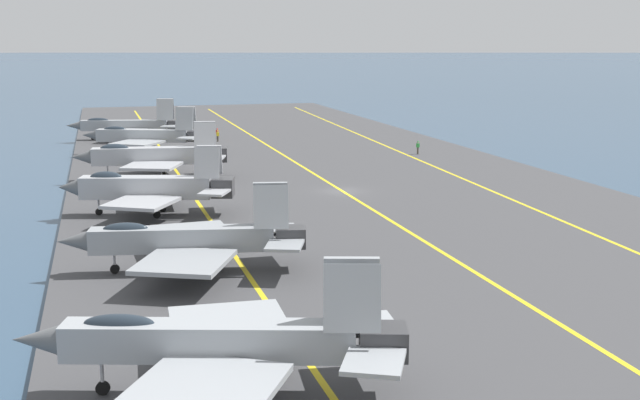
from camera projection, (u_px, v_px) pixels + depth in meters
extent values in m
plane|color=#334C66|center=(342.00, 195.00, 80.73)|extent=(2000.00, 2000.00, 0.00)
cube|color=#424244|center=(342.00, 193.00, 80.69)|extent=(225.06, 53.58, 0.40)
cube|color=yellow|center=(476.00, 184.00, 84.48)|extent=(202.35, 10.01, 0.01)
cube|color=yellow|center=(342.00, 191.00, 80.65)|extent=(202.56, 0.36, 0.01)
cube|color=yellow|center=(195.00, 199.00, 76.83)|extent=(202.55, 2.64, 0.01)
cube|color=#9EA3A8|center=(209.00, 341.00, 33.78)|extent=(4.93, 12.31, 1.54)
cone|color=#5B5E60|center=(39.00, 340.00, 33.87)|extent=(2.06, 2.66, 1.47)
cube|color=#38383A|center=(383.00, 342.00, 33.67)|extent=(2.26, 2.42, 1.31)
ellipsoid|color=#232D38|center=(119.00, 324.00, 33.68)|extent=(1.65, 3.13, 0.85)
cube|color=#9EA3A8|center=(206.00, 387.00, 30.49)|extent=(7.32, 7.32, 0.28)
cube|color=#9EA3A8|center=(229.00, 324.00, 37.25)|extent=(5.55, 5.55, 0.28)
cube|color=#9EA3A8|center=(352.00, 298.00, 32.47)|extent=(1.49, 2.49, 2.76)
cube|color=#9EA3A8|center=(351.00, 286.00, 34.06)|extent=(1.49, 2.49, 2.76)
cube|color=#9EA3A8|center=(374.00, 362.00, 31.55)|extent=(3.55, 3.34, 0.20)
cube|color=#9EA3A8|center=(369.00, 324.00, 35.81)|extent=(3.04, 2.63, 0.20)
cylinder|color=#B2B2B7|center=(102.00, 376.00, 34.16)|extent=(0.16, 0.16, 1.70)
cylinder|color=black|center=(103.00, 388.00, 34.26)|extent=(0.38, 0.64, 0.60)
cylinder|color=#B2B2B7|center=(236.00, 388.00, 33.02)|extent=(0.16, 0.16, 1.70)
cylinder|color=black|center=(236.00, 400.00, 33.12)|extent=(0.38, 0.64, 0.60)
cylinder|color=#B2B2B7|center=(242.00, 367.00, 35.14)|extent=(0.16, 0.16, 1.70)
cylinder|color=black|center=(242.00, 378.00, 35.24)|extent=(0.38, 0.64, 0.60)
cube|color=#93999E|center=(182.00, 239.00, 52.10)|extent=(3.69, 11.94, 1.57)
cone|color=#5B5E60|center=(74.00, 241.00, 51.52)|extent=(1.87, 2.48, 1.49)
cube|color=#38383A|center=(290.00, 237.00, 52.69)|extent=(2.12, 2.22, 1.33)
ellipsoid|color=#232D38|center=(125.00, 229.00, 51.65)|extent=(1.37, 2.99, 0.86)
cube|color=#93999E|center=(184.00, 262.00, 48.63)|extent=(7.41, 7.07, 0.28)
cube|color=#93999E|center=(193.00, 233.00, 55.84)|extent=(6.11, 5.48, 0.28)
cube|color=#93999E|center=(271.00, 207.00, 51.35)|extent=(1.27, 2.37, 2.80)
cube|color=#93999E|center=(270.00, 202.00, 52.96)|extent=(1.27, 2.37, 2.80)
cube|color=#93999E|center=(285.00, 245.00, 50.52)|extent=(3.41, 3.08, 0.20)
cube|color=#93999E|center=(282.00, 229.00, 54.79)|extent=(2.82, 2.27, 0.20)
cylinder|color=#B2B2B7|center=(115.00, 263.00, 52.03)|extent=(0.16, 0.16, 1.42)
cylinder|color=black|center=(115.00, 269.00, 52.11)|extent=(0.33, 0.63, 0.60)
cylinder|color=#B2B2B7|center=(201.00, 265.00, 51.42)|extent=(0.16, 0.16, 1.42)
cylinder|color=black|center=(201.00, 272.00, 51.50)|extent=(0.33, 0.63, 0.60)
cylinder|color=#B2B2B7|center=(203.00, 256.00, 53.57)|extent=(0.16, 0.16, 1.42)
cylinder|color=black|center=(203.00, 262.00, 53.65)|extent=(0.33, 0.63, 0.60)
cube|color=#A8AAAF|center=(146.00, 187.00, 69.09)|extent=(4.76, 11.29, 1.88)
cone|color=#5B5E60|center=(71.00, 187.00, 69.08)|extent=(2.28, 2.51, 1.78)
cube|color=#38383A|center=(223.00, 187.00, 69.10)|extent=(2.56, 2.32, 1.60)
ellipsoid|color=#232D38|center=(106.00, 177.00, 68.91)|extent=(1.71, 2.90, 1.03)
cube|color=#A8AAAF|center=(141.00, 203.00, 65.66)|extent=(7.05, 6.85, 0.28)
cube|color=#A8AAAF|center=(159.00, 187.00, 72.76)|extent=(5.47, 4.96, 0.28)
cube|color=#A8AAAF|center=(207.00, 163.00, 67.68)|extent=(1.37, 2.26, 2.62)
cube|color=#A8AAAF|center=(210.00, 160.00, 69.62)|extent=(1.37, 2.26, 2.62)
cube|color=#A8AAAF|center=(214.00, 192.00, 66.80)|extent=(3.44, 3.11, 0.20)
cube|color=#A8AAAF|center=(221.00, 183.00, 71.39)|extent=(2.98, 2.37, 0.20)
cylinder|color=#B2B2B7|center=(99.00, 207.00, 69.41)|extent=(0.16, 0.16, 1.51)
cylinder|color=black|center=(99.00, 212.00, 69.50)|extent=(0.37, 0.64, 0.60)
cylinder|color=#B2B2B7|center=(157.00, 210.00, 68.13)|extent=(0.16, 0.16, 1.51)
cylinder|color=black|center=(157.00, 215.00, 68.22)|extent=(0.37, 0.64, 0.60)
cylinder|color=#B2B2B7|center=(163.00, 204.00, 70.71)|extent=(0.16, 0.16, 1.51)
cylinder|color=black|center=(163.00, 209.00, 70.80)|extent=(0.37, 0.64, 0.60)
cube|color=#A8AAAF|center=(150.00, 156.00, 86.99)|extent=(3.39, 12.41, 1.83)
cone|color=#5B5E60|center=(82.00, 157.00, 86.02)|extent=(2.02, 2.53, 1.73)
cube|color=#38383A|center=(218.00, 154.00, 87.99)|extent=(2.34, 2.24, 1.55)
ellipsoid|color=#232D38|center=(114.00, 148.00, 86.31)|extent=(1.38, 3.09, 1.00)
cube|color=#A8AAAF|center=(152.00, 166.00, 83.75)|extent=(6.79, 6.84, 0.28)
cube|color=#A8AAAF|center=(156.00, 156.00, 90.58)|extent=(5.79, 5.88, 0.28)
cube|color=#A8AAAF|center=(205.00, 135.00, 86.43)|extent=(1.14, 2.41, 2.67)
cube|color=#A8AAAF|center=(205.00, 133.00, 88.29)|extent=(1.14, 2.41, 2.67)
cube|color=#A8AAAF|center=(213.00, 157.00, 85.67)|extent=(3.37, 3.05, 0.20)
cube|color=#A8AAAF|center=(213.00, 152.00, 90.17)|extent=(2.90, 2.45, 0.20)
cylinder|color=#B2B2B7|center=(108.00, 173.00, 86.71)|extent=(0.16, 0.16, 1.68)
cylinder|color=black|center=(108.00, 177.00, 86.82)|extent=(0.30, 0.62, 0.60)
cylinder|color=#B2B2B7|center=(162.00, 173.00, 86.26)|extent=(0.16, 0.16, 1.68)
cylinder|color=black|center=(162.00, 178.00, 86.37)|extent=(0.30, 0.62, 0.60)
cylinder|color=#B2B2B7|center=(163.00, 170.00, 88.75)|extent=(0.16, 0.16, 1.68)
cylinder|color=black|center=(163.00, 174.00, 88.85)|extent=(0.30, 0.62, 0.60)
cube|color=#9EA3A8|center=(142.00, 136.00, 105.68)|extent=(5.60, 11.95, 1.61)
cone|color=#5B5E60|center=(90.00, 135.00, 106.20)|extent=(2.21, 2.67, 1.53)
cube|color=#38383A|center=(196.00, 136.00, 105.15)|extent=(2.41, 2.47, 1.37)
ellipsoid|color=#232D38|center=(115.00, 129.00, 105.81)|extent=(1.83, 3.07, 0.89)
cube|color=#9EA3A8|center=(138.00, 143.00, 102.28)|extent=(7.49, 7.41, 0.28)
cube|color=#9EA3A8|center=(153.00, 136.00, 109.24)|extent=(6.00, 5.76, 0.28)
cube|color=#9EA3A8|center=(184.00, 119.00, 103.97)|extent=(1.64, 2.47, 2.98)
cube|color=#9EA3A8|center=(187.00, 118.00, 105.62)|extent=(1.64, 2.47, 2.98)
cube|color=#9EA3A8|center=(189.00, 138.00, 103.03)|extent=(3.57, 3.38, 0.20)
cube|color=#9EA3A8|center=(196.00, 134.00, 107.35)|extent=(3.15, 2.73, 0.20)
cylinder|color=#B2B2B7|center=(110.00, 148.00, 106.35)|extent=(0.16, 0.16, 1.76)
cylinder|color=black|center=(110.00, 152.00, 106.46)|extent=(0.41, 0.64, 0.60)
cylinder|color=#B2B2B7|center=(150.00, 149.00, 104.82)|extent=(0.16, 0.16, 1.76)
cylinder|color=black|center=(150.00, 154.00, 104.93)|extent=(0.41, 0.64, 0.60)
cylinder|color=#B2B2B7|center=(154.00, 147.00, 107.03)|extent=(0.16, 0.16, 1.76)
cylinder|color=black|center=(155.00, 151.00, 107.14)|extent=(0.41, 0.64, 0.60)
cube|color=#93999E|center=(124.00, 125.00, 121.89)|extent=(4.01, 12.95, 1.56)
cone|color=#5B5E60|center=(74.00, 126.00, 121.35)|extent=(1.92, 2.68, 1.48)
cube|color=#38383A|center=(175.00, 125.00, 122.45)|extent=(2.16, 2.40, 1.33)
ellipsoid|color=#232D38|center=(98.00, 121.00, 121.46)|extent=(1.45, 3.24, 0.86)
cube|color=#93999E|center=(124.00, 131.00, 118.93)|extent=(6.67, 7.06, 0.28)
cube|color=#93999E|center=(131.00, 126.00, 125.11)|extent=(5.03, 5.81, 0.28)
cube|color=#93999E|center=(165.00, 110.00, 121.08)|extent=(1.43, 2.58, 3.20)
cube|color=#93999E|center=(166.00, 109.00, 122.68)|extent=(1.43, 2.58, 3.20)
cube|color=#93999E|center=(170.00, 126.00, 120.28)|extent=(3.49, 3.28, 0.20)
cube|color=#93999E|center=(173.00, 123.00, 124.54)|extent=(2.85, 2.49, 0.20)
cylinder|color=#B2B2B7|center=(93.00, 135.00, 121.83)|extent=(0.16, 0.16, 1.43)
cylinder|color=black|center=(93.00, 138.00, 121.92)|extent=(0.33, 0.63, 0.60)
cylinder|color=#B2B2B7|center=(132.00, 136.00, 121.21)|extent=(0.16, 0.16, 1.43)
cylinder|color=black|center=(132.00, 138.00, 121.29)|extent=(0.33, 0.63, 0.60)
cylinder|color=#B2B2B7|center=(135.00, 134.00, 123.35)|extent=(0.16, 0.16, 1.43)
cylinder|color=black|center=(135.00, 137.00, 123.43)|extent=(0.33, 0.63, 0.60)
cylinder|color=#232328|center=(217.00, 136.00, 122.77)|extent=(0.24, 0.24, 0.84)
cube|color=red|center=(217.00, 132.00, 122.64)|extent=(0.46, 0.41, 0.55)
sphere|color=beige|center=(217.00, 129.00, 122.56)|extent=(0.22, 0.22, 0.22)
sphere|color=red|center=(217.00, 129.00, 122.55)|extent=(0.24, 0.24, 0.24)
cylinder|color=#4C473D|center=(218.00, 139.00, 119.96)|extent=(0.24, 0.24, 0.83)
cube|color=yellow|center=(218.00, 134.00, 119.83)|extent=(0.30, 0.41, 0.56)
sphere|color=beige|center=(218.00, 131.00, 119.75)|extent=(0.22, 0.22, 0.22)
sphere|color=yellow|center=(218.00, 131.00, 119.73)|extent=(0.24, 0.24, 0.24)
cylinder|color=#4C473D|center=(418.00, 151.00, 106.60)|extent=(0.24, 0.24, 0.93)
cube|color=green|center=(418.00, 145.00, 106.46)|extent=(0.35, 0.43, 0.53)
sphere|color=beige|center=(418.00, 142.00, 106.38)|extent=(0.22, 0.22, 0.22)
sphere|color=green|center=(418.00, 142.00, 106.37)|extent=(0.24, 0.24, 0.24)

